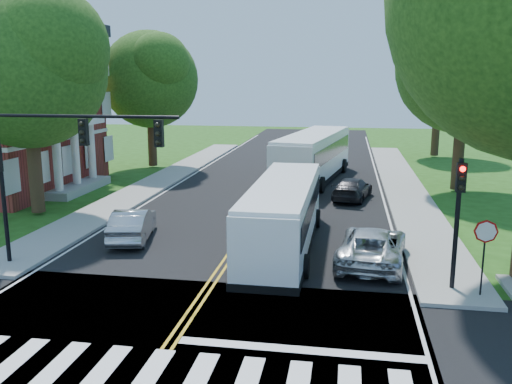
% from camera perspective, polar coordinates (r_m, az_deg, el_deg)
% --- Properties ---
extents(ground, '(140.00, 140.00, 0.00)m').
position_cam_1_polar(ground, '(14.31, -10.80, -17.92)').
color(ground, '#224912').
rests_on(ground, ground).
extents(road, '(14.00, 96.00, 0.01)m').
position_cam_1_polar(road, '(30.76, 0.84, -1.43)').
color(road, black).
rests_on(road, ground).
extents(cross_road, '(60.00, 12.00, 0.01)m').
position_cam_1_polar(cross_road, '(14.31, -10.80, -17.90)').
color(cross_road, black).
rests_on(cross_road, ground).
extents(center_line, '(0.36, 70.00, 0.01)m').
position_cam_1_polar(center_line, '(34.63, 1.85, 0.08)').
color(center_line, gold).
rests_on(center_line, road).
extents(edge_line_w, '(0.12, 70.00, 0.01)m').
position_cam_1_polar(edge_line_w, '(36.15, -8.89, 0.44)').
color(edge_line_w, silver).
rests_on(edge_line_w, road).
extents(edge_line_e, '(0.12, 70.00, 0.01)m').
position_cam_1_polar(edge_line_e, '(34.40, 13.15, -0.31)').
color(edge_line_e, silver).
rests_on(edge_line_e, road).
extents(crosswalk, '(12.60, 3.00, 0.01)m').
position_cam_1_polar(crosswalk, '(13.90, -11.55, -18.84)').
color(crosswalk, silver).
rests_on(crosswalk, road).
extents(stop_bar, '(6.60, 0.40, 0.01)m').
position_cam_1_polar(stop_bar, '(14.99, 4.65, -16.21)').
color(stop_bar, silver).
rests_on(stop_bar, road).
extents(sidewalk_nw, '(2.60, 40.00, 0.15)m').
position_cam_1_polar(sidewalk_nw, '(39.41, -9.59, 1.44)').
color(sidewalk_nw, gray).
rests_on(sidewalk_nw, ground).
extents(sidewalk_ne, '(2.60, 40.00, 0.15)m').
position_cam_1_polar(sidewalk_ne, '(37.44, 15.18, 0.65)').
color(sidewalk_ne, gray).
rests_on(sidewalk_ne, ground).
extents(tree_west_near, '(8.00, 8.00, 11.40)m').
position_cam_1_polar(tree_west_near, '(30.22, -22.99, 11.80)').
color(tree_west_near, '#321C14').
rests_on(tree_west_near, ground).
extents(tree_west_far, '(7.60, 7.60, 10.67)m').
position_cam_1_polar(tree_west_far, '(44.41, -11.12, 11.52)').
color(tree_west_far, '#321C14').
rests_on(tree_west_far, ground).
extents(tree_east_mid, '(8.40, 8.40, 11.93)m').
position_cam_1_polar(tree_east_mid, '(36.28, 21.16, 12.31)').
color(tree_east_mid, '#321C14').
rests_on(tree_east_mid, ground).
extents(tree_east_far, '(7.20, 7.20, 10.34)m').
position_cam_1_polar(tree_east_far, '(52.21, 18.72, 10.99)').
color(tree_east_far, '#321C14').
rests_on(tree_east_far, ground).
extents(signal_nw, '(7.15, 0.46, 5.66)m').
position_cam_1_polar(signal_nw, '(20.98, -20.27, 3.77)').
color(signal_nw, black).
rests_on(signal_nw, ground).
extents(signal_ne, '(0.30, 0.46, 4.40)m').
position_cam_1_polar(signal_ne, '(18.85, 20.53, -1.47)').
color(signal_ne, black).
rests_on(signal_ne, ground).
extents(stop_sign, '(0.76, 0.08, 2.53)m').
position_cam_1_polar(stop_sign, '(18.81, 22.98, -4.63)').
color(stop_sign, black).
rests_on(stop_sign, ground).
extents(bus_lead, '(2.73, 11.06, 2.85)m').
position_cam_1_polar(bus_lead, '(22.72, 2.89, -2.30)').
color(bus_lead, white).
rests_on(bus_lead, road).
extents(bus_follow, '(4.87, 13.25, 3.36)m').
position_cam_1_polar(bus_follow, '(38.16, 6.08, 3.81)').
color(bus_follow, white).
rests_on(bus_follow, road).
extents(hatchback, '(2.35, 4.51, 1.42)m').
position_cam_1_polar(hatchback, '(24.72, -12.87, -3.33)').
color(hatchback, '#A9ACB0').
rests_on(hatchback, road).
extents(suv, '(3.01, 5.47, 1.45)m').
position_cam_1_polar(suv, '(21.46, 12.14, -5.57)').
color(suv, silver).
rests_on(suv, road).
extents(dark_sedan, '(2.67, 4.69, 1.28)m').
position_cam_1_polar(dark_sedan, '(32.74, 10.10, 0.35)').
color(dark_sedan, black).
rests_on(dark_sedan, road).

